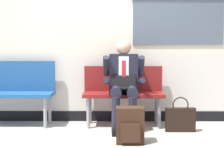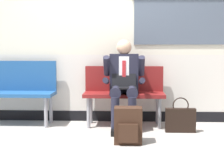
{
  "view_description": "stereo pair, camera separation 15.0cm",
  "coord_description": "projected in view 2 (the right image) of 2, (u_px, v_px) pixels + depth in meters",
  "views": [
    {
      "loc": [
        0.2,
        -4.21,
        1.11
      ],
      "look_at": [
        0.16,
        0.14,
        0.75
      ],
      "focal_mm": 51.97,
      "sensor_mm": 36.0,
      "label": 1
    },
    {
      "loc": [
        0.35,
        -4.21,
        1.11
      ],
      "look_at": [
        0.16,
        0.14,
        0.75
      ],
      "focal_mm": 51.97,
      "sensor_mm": 36.0,
      "label": 2
    }
  ],
  "objects": [
    {
      "name": "person_seated",
      "position": [
        124.0,
        81.0,
        4.44
      ],
      "size": [
        0.57,
        0.7,
        1.22
      ],
      "color": "#1E1E2D",
      "rests_on": "ground"
    },
    {
      "name": "ground_plane",
      "position": [
        99.0,
        132.0,
        4.29
      ],
      "size": [
        18.0,
        18.0,
        0.0
      ],
      "primitive_type": "plane",
      "color": "#9E9991"
    },
    {
      "name": "bench_with_person",
      "position": [
        124.0,
        90.0,
        4.64
      ],
      "size": [
        1.14,
        0.42,
        0.84
      ],
      "color": "maroon",
      "rests_on": "ground"
    },
    {
      "name": "backpack",
      "position": [
        128.0,
        126.0,
        3.76
      ],
      "size": [
        0.32,
        0.24,
        0.42
      ],
      "color": "#331E14",
      "rests_on": "ground"
    },
    {
      "name": "station_wall",
      "position": [
        104.0,
        23.0,
        4.86
      ],
      "size": [
        5.82,
        0.16,
        2.98
      ],
      "color": "beige",
      "rests_on": "ground"
    },
    {
      "name": "bench_empty",
      "position": [
        14.0,
        87.0,
        4.72
      ],
      "size": [
        1.19,
        0.42,
        0.92
      ],
      "color": "navy",
      "rests_on": "ground"
    },
    {
      "name": "handbag",
      "position": [
        180.0,
        119.0,
        4.26
      ],
      "size": [
        0.39,
        0.09,
        0.46
      ],
      "color": "black",
      "rests_on": "ground"
    }
  ]
}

